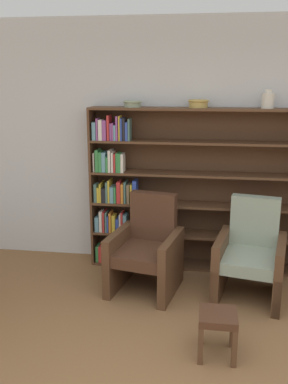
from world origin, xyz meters
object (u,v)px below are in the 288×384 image
vase_tall (268,100)px  armchair_leather (147,250)px  bookshelf (179,190)px  bowl_cream (198,103)px  bowl_stoneware (133,103)px  footstool (218,323)px  armchair_cushioned (251,256)px

vase_tall → armchair_leather: size_ratio=0.20×
bookshelf → bowl_cream: 0.97m
bowl_stoneware → vase_tall: vase_tall is taller
bookshelf → bowl_cream: size_ratio=11.04×
vase_tall → bowl_cream: bearing=-180.0°
armchair_leather → bowl_cream: bearing=-116.8°
bookshelf → vase_tall: (0.89, -0.02, 0.99)m
bowl_cream → footstool: size_ratio=0.60×
bowl_stoneware → armchair_cushioned: size_ratio=0.21×
bookshelf → footstool: (0.41, -1.66, -0.61)m
bowl_stoneware → armchair_leather: (0.24, -0.59, -1.43)m
armchair_leather → footstool: bearing=135.0°
vase_tall → footstool: (-0.48, -1.64, -1.60)m
bowl_cream → vase_tall: 0.71m
bookshelf → footstool: 1.81m
bookshelf → armchair_cushioned: bearing=-39.1°
bowl_stoneware → vase_tall: 1.41m
vase_tall → armchair_cushioned: vase_tall is taller
bookshelf → bowl_stoneware: size_ratio=12.04×
armchair_cushioned → armchair_leather: bearing=11.5°
armchair_leather → bookshelf: bearing=-103.2°
bowl_cream → armchair_cushioned: bearing=-46.3°
bowl_stoneware → armchair_leather: 1.57m
bookshelf → bowl_stoneware: bearing=-177.9°
armchair_cushioned → footstool: (-0.34, -1.04, -0.12)m
bookshelf → armchair_cushioned: bookshelf is taller
bookshelf → footstool: bearing=-75.9°
bowl_cream → footstool: (0.23, -1.64, -1.57)m
footstool → bowl_cream: bearing=98.0°
bowl_cream → armchair_cushioned: size_ratio=0.23×
bowl_cream → armchair_leather: bearing=-128.1°
bowl_cream → vase_tall: vase_tall is taller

